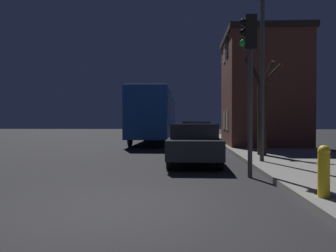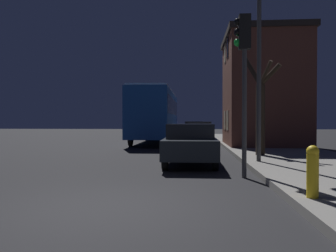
{
  "view_description": "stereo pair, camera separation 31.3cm",
  "coord_description": "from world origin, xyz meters",
  "px_view_note": "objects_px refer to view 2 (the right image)",
  "views": [
    {
      "loc": [
        1.2,
        -5.44,
        1.47
      ],
      "look_at": [
        0.11,
        12.3,
        1.24
      ],
      "focal_mm": 35.0,
      "sensor_mm": 36.0,
      "label": 1
    },
    {
      "loc": [
        1.51,
        -5.41,
        1.47
      ],
      "look_at": [
        0.11,
        12.3,
        1.24
      ],
      "focal_mm": 35.0,
      "sensor_mm": 36.0,
      "label": 2
    }
  ],
  "objects_px": {
    "bare_tree": "(260,109)",
    "fire_hydrant": "(313,170)",
    "car_near_lane": "(190,143)",
    "car_mid_lane": "(199,133)",
    "bus": "(156,112)",
    "streetlamp": "(251,35)",
    "car_far_lane": "(194,129)",
    "traffic_light": "(243,61)"
  },
  "relations": [
    {
      "from": "bus",
      "to": "car_near_lane",
      "type": "height_order",
      "value": "bus"
    },
    {
      "from": "streetlamp",
      "to": "car_far_lane",
      "type": "xyz_separation_m",
      "value": [
        -1.86,
        17.97,
        -3.55
      ]
    },
    {
      "from": "fire_hydrant",
      "to": "car_near_lane",
      "type": "bearing_deg",
      "value": 111.07
    },
    {
      "from": "fire_hydrant",
      "to": "streetlamp",
      "type": "bearing_deg",
      "value": 91.81
    },
    {
      "from": "traffic_light",
      "to": "fire_hydrant",
      "type": "xyz_separation_m",
      "value": [
        0.75,
        -2.91,
        -2.42
      ]
    },
    {
      "from": "car_near_lane",
      "to": "bare_tree",
      "type": "bearing_deg",
      "value": 33.03
    },
    {
      "from": "bare_tree",
      "to": "bus",
      "type": "distance_m",
      "value": 10.88
    },
    {
      "from": "car_mid_lane",
      "to": "fire_hydrant",
      "type": "bearing_deg",
      "value": -83.57
    },
    {
      "from": "traffic_light",
      "to": "car_near_lane",
      "type": "distance_m",
      "value": 3.81
    },
    {
      "from": "bus",
      "to": "streetlamp",
      "type": "bearing_deg",
      "value": -68.82
    },
    {
      "from": "bus",
      "to": "car_near_lane",
      "type": "distance_m",
      "value": 11.66
    },
    {
      "from": "bus",
      "to": "car_far_lane",
      "type": "relative_size",
      "value": 2.24
    },
    {
      "from": "bus",
      "to": "car_far_lane",
      "type": "bearing_deg",
      "value": 67.23
    },
    {
      "from": "bare_tree",
      "to": "car_near_lane",
      "type": "xyz_separation_m",
      "value": [
        -2.74,
        -1.78,
        -1.21
      ]
    },
    {
      "from": "bare_tree",
      "to": "car_far_lane",
      "type": "distance_m",
      "value": 16.09
    },
    {
      "from": "car_mid_lane",
      "to": "fire_hydrant",
      "type": "distance_m",
      "value": 15.46
    },
    {
      "from": "streetlamp",
      "to": "car_far_lane",
      "type": "distance_m",
      "value": 18.41
    },
    {
      "from": "streetlamp",
      "to": "car_near_lane",
      "type": "bearing_deg",
      "value": 169.8
    },
    {
      "from": "bare_tree",
      "to": "car_far_lane",
      "type": "relative_size",
      "value": 0.86
    },
    {
      "from": "bare_tree",
      "to": "bus",
      "type": "xyz_separation_m",
      "value": [
        -5.27,
        9.51,
        0.18
      ]
    },
    {
      "from": "car_far_lane",
      "to": "fire_hydrant",
      "type": "relative_size",
      "value": 5.16
    },
    {
      "from": "bare_tree",
      "to": "fire_hydrant",
      "type": "bearing_deg",
      "value": -94.55
    },
    {
      "from": "car_far_lane",
      "to": "fire_hydrant",
      "type": "distance_m",
      "value": 23.29
    },
    {
      "from": "streetlamp",
      "to": "car_mid_lane",
      "type": "relative_size",
      "value": 1.44
    },
    {
      "from": "car_near_lane",
      "to": "fire_hydrant",
      "type": "relative_size",
      "value": 5.0
    },
    {
      "from": "traffic_light",
      "to": "car_near_lane",
      "type": "xyz_separation_m",
      "value": [
        -1.4,
        2.68,
        -2.32
      ]
    },
    {
      "from": "bus",
      "to": "car_near_lane",
      "type": "relative_size",
      "value": 2.31
    },
    {
      "from": "traffic_light",
      "to": "car_far_lane",
      "type": "bearing_deg",
      "value": 93.61
    },
    {
      "from": "bus",
      "to": "bare_tree",
      "type": "bearing_deg",
      "value": -61.03
    },
    {
      "from": "bus",
      "to": "fire_hydrant",
      "type": "relative_size",
      "value": 11.56
    },
    {
      "from": "bare_tree",
      "to": "bus",
      "type": "height_order",
      "value": "bare_tree"
    },
    {
      "from": "streetlamp",
      "to": "traffic_light",
      "type": "xyz_separation_m",
      "value": [
        -0.58,
        -2.32,
        -1.28
      ]
    },
    {
      "from": "traffic_light",
      "to": "fire_hydrant",
      "type": "height_order",
      "value": "traffic_light"
    },
    {
      "from": "car_mid_lane",
      "to": "fire_hydrant",
      "type": "xyz_separation_m",
      "value": [
        1.73,
        -15.37,
        -0.14
      ]
    },
    {
      "from": "traffic_light",
      "to": "car_near_lane",
      "type": "height_order",
      "value": "traffic_light"
    },
    {
      "from": "bare_tree",
      "to": "fire_hydrant",
      "type": "distance_m",
      "value": 7.51
    },
    {
      "from": "fire_hydrant",
      "to": "traffic_light",
      "type": "bearing_deg",
      "value": 104.44
    },
    {
      "from": "streetlamp",
      "to": "bus",
      "type": "height_order",
      "value": "streetlamp"
    },
    {
      "from": "bare_tree",
      "to": "fire_hydrant",
      "type": "relative_size",
      "value": 4.44
    },
    {
      "from": "streetlamp",
      "to": "bare_tree",
      "type": "bearing_deg",
      "value": 70.62
    },
    {
      "from": "car_mid_lane",
      "to": "car_far_lane",
      "type": "xyz_separation_m",
      "value": [
        -0.3,
        7.83,
        0.02
      ]
    },
    {
      "from": "streetlamp",
      "to": "car_near_lane",
      "type": "xyz_separation_m",
      "value": [
        -1.99,
        0.36,
        -3.59
      ]
    }
  ]
}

